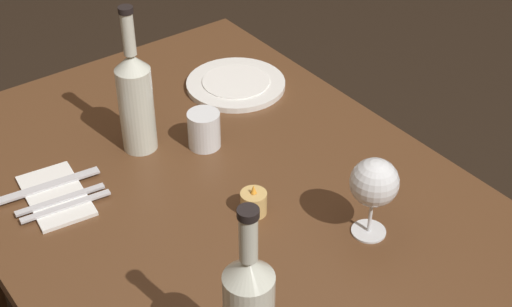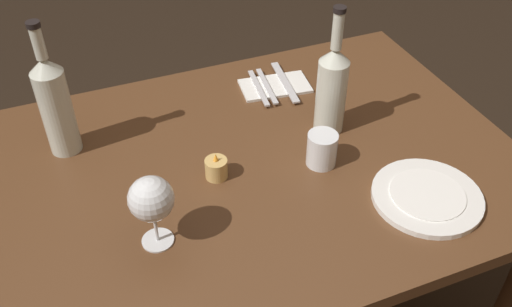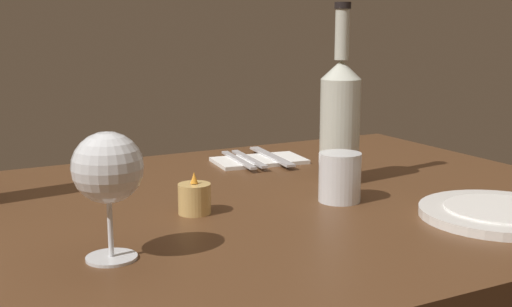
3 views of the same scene
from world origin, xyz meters
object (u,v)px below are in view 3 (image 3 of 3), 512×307
object	(u,v)px
wine_glass_left	(108,170)
fork_outer	(238,160)
dinner_plate	(499,213)
wine_bottle_second	(340,117)
table_knife	(271,156)
water_tumbler	(340,180)
folded_napkin	(259,161)
votive_candle	(195,199)
fork_inner	(249,159)

from	to	relation	value
wine_glass_left	fork_outer	distance (m)	0.60
dinner_plate	wine_bottle_second	bearing A→B (deg)	104.64
wine_bottle_second	table_knife	bearing A→B (deg)	95.24
water_tumbler	dinner_plate	bearing A→B (deg)	-50.81
folded_napkin	wine_glass_left	bearing A→B (deg)	-136.07
wine_bottle_second	votive_candle	bearing A→B (deg)	-168.06
wine_glass_left	fork_outer	size ratio (longest dim) A/B	0.92
wine_glass_left	table_knife	bearing A→B (deg)	42.08
table_knife	votive_candle	bearing A→B (deg)	-136.17
wine_glass_left	wine_bottle_second	world-z (taller)	wine_bottle_second
wine_glass_left	votive_candle	size ratio (longest dim) A/B	2.47
water_tumbler	fork_inner	world-z (taller)	water_tumbler
wine_bottle_second	dinner_plate	bearing A→B (deg)	-75.36
fork_inner	fork_outer	size ratio (longest dim) A/B	1.00
dinner_plate	folded_napkin	xyz separation A→B (m)	(-0.13, 0.53, -0.00)
dinner_plate	fork_outer	xyz separation A→B (m)	(-0.18, 0.53, 0.00)
fork_outer	dinner_plate	bearing A→B (deg)	-71.20
fork_inner	fork_outer	world-z (taller)	same
fork_outer	water_tumbler	bearing A→B (deg)	-86.38
wine_bottle_second	votive_candle	world-z (taller)	wine_bottle_second
water_tumbler	table_knife	bearing A→B (deg)	80.14
wine_glass_left	dinner_plate	size ratio (longest dim) A/B	0.68
water_tumbler	votive_candle	xyz separation A→B (m)	(-0.24, 0.05, -0.01)
water_tumbler	dinner_plate	size ratio (longest dim) A/B	0.34
wine_bottle_second	wine_glass_left	bearing A→B (deg)	-157.24
votive_candle	folded_napkin	bearing A→B (deg)	46.82
water_tumbler	fork_inner	xyz separation A→B (m)	(0.00, 0.34, -0.03)
water_tumbler	fork_outer	bearing A→B (deg)	93.62
table_knife	fork_outer	bearing A→B (deg)	180.00
dinner_plate	fork_inner	distance (m)	0.56
dinner_plate	wine_glass_left	bearing A→B (deg)	169.91
wine_bottle_second	folded_napkin	distance (m)	0.26
wine_glass_left	dinner_plate	world-z (taller)	wine_glass_left
wine_glass_left	folded_napkin	size ratio (longest dim) A/B	0.82
wine_bottle_second	dinner_plate	distance (m)	0.34
wine_bottle_second	folded_napkin	world-z (taller)	wine_bottle_second
fork_outer	table_knife	bearing A→B (deg)	0.00
wine_bottle_second	fork_outer	distance (m)	0.27
wine_bottle_second	fork_outer	world-z (taller)	wine_bottle_second
folded_napkin	fork_inner	xyz separation A→B (m)	(-0.02, 0.00, 0.01)
wine_bottle_second	table_knife	xyz separation A→B (m)	(-0.02, 0.22, -0.11)
dinner_plate	folded_napkin	world-z (taller)	dinner_plate
wine_bottle_second	fork_inner	bearing A→B (deg)	108.74
fork_inner	votive_candle	bearing A→B (deg)	-130.45
water_tumbler	fork_outer	size ratio (longest dim) A/B	0.46
votive_candle	dinner_plate	distance (m)	0.47
dinner_plate	fork_inner	xyz separation A→B (m)	(-0.16, 0.53, 0.00)
votive_candle	fork_inner	distance (m)	0.38
water_tumbler	wine_glass_left	bearing A→B (deg)	-167.38
votive_candle	folded_napkin	size ratio (longest dim) A/B	0.33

